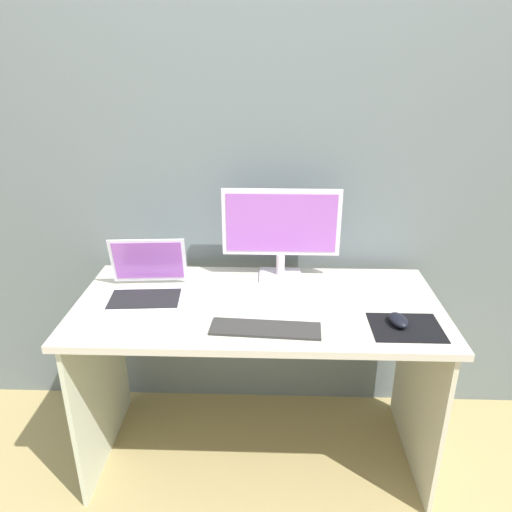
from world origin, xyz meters
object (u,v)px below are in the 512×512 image
object	(u,v)px
mouse	(398,320)
laptop	(146,286)
keyboard_external	(265,329)
monitor	(281,229)

from	to	relation	value
mouse	laptop	bearing A→B (deg)	157.76
laptop	keyboard_external	xyz separation A→B (m)	(0.48, -0.24, -0.04)
monitor	laptop	distance (m)	0.60
mouse	monitor	bearing A→B (deg)	125.67
keyboard_external	monitor	bearing A→B (deg)	86.25
mouse	keyboard_external	bearing A→B (deg)	175.04
keyboard_external	mouse	bearing A→B (deg)	9.35
monitor	keyboard_external	world-z (taller)	monitor
monitor	mouse	world-z (taller)	monitor
laptop	keyboard_external	distance (m)	0.54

